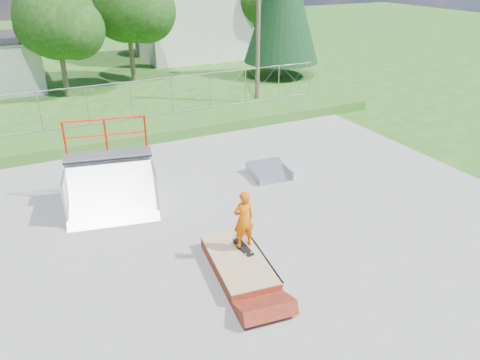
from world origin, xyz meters
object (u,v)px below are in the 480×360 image
at_px(grind_box, 239,264).
at_px(skater, 244,222).
at_px(flat_bank_ramp, 270,172).
at_px(quarter_pipe, 109,172).

bearing_deg(grind_box, skater, 52.81).
relative_size(grind_box, skater, 1.80).
distance_m(grind_box, flat_bank_ramp, 5.91).
relative_size(grind_box, quarter_pipe, 1.03).
bearing_deg(quarter_pipe, grind_box, -53.29).
bearing_deg(quarter_pipe, flat_bank_ramp, 11.51).
xyz_separation_m(quarter_pipe, skater, (2.51, -4.39, -0.14)).
xyz_separation_m(grind_box, quarter_pipe, (-2.22, 4.69, 1.18)).
xyz_separation_m(grind_box, skater, (0.29, 0.30, 1.04)).
bearing_deg(flat_bank_ramp, grind_box, -122.19).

